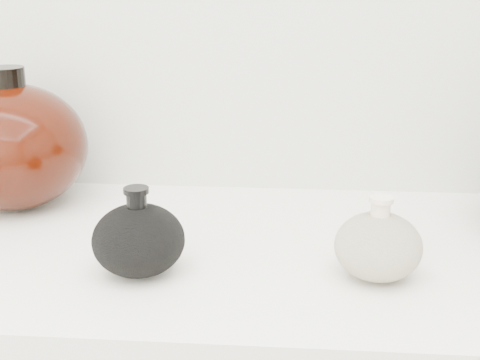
{
  "coord_description": "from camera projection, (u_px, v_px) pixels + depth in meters",
  "views": [
    {
      "loc": [
        0.04,
        0.12,
        1.26
      ],
      "look_at": [
        -0.03,
        0.92,
        1.0
      ],
      "focal_mm": 50.0,
      "sensor_mm": 36.0,
      "label": 1
    }
  ],
  "objects": [
    {
      "name": "black_gourd_vase",
      "position": [
        139.0,
        239.0,
        0.81
      ],
      "size": [
        0.14,
        0.14,
        0.11
      ],
      "color": "black",
      "rests_on": "display_counter"
    },
    {
      "name": "cream_gourd_vase",
      "position": [
        378.0,
        246.0,
        0.8
      ],
      "size": [
        0.14,
        0.14,
        0.1
      ],
      "color": "#BAAC8F",
      "rests_on": "display_counter"
    },
    {
      "name": "left_round_pot",
      "position": [
        13.0,
        146.0,
        1.03
      ],
      "size": [
        0.28,
        0.28,
        0.22
      ],
      "color": "black",
      "rests_on": "display_counter"
    }
  ]
}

